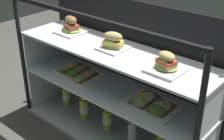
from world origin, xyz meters
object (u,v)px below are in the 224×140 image
at_px(plated_roll_sandwich_mid_left, 71,27).
at_px(juice_bottle_back_left, 107,119).
at_px(juice_bottle_back_right, 133,131).
at_px(open_sandwich_tray_far_right, 151,104).
at_px(juice_bottle_near_post, 67,96).
at_px(plated_roll_sandwich_near_left_corner, 166,65).
at_px(plated_roll_sandwich_right_of_center, 113,42).
at_px(open_sandwich_tray_mid_left, 78,72).
at_px(juice_bottle_front_second, 84,107).

xyz_separation_m(plated_roll_sandwich_mid_left, juice_bottle_back_left, (0.38, -0.03, -0.63)).
height_order(plated_roll_sandwich_mid_left, juice_bottle_back_right, plated_roll_sandwich_mid_left).
relative_size(open_sandwich_tray_far_right, juice_bottle_near_post, 1.77).
bearing_deg(juice_bottle_back_left, plated_roll_sandwich_mid_left, 175.41).
distance_m(plated_roll_sandwich_mid_left, juice_bottle_back_left, 0.73).
bearing_deg(plated_roll_sandwich_near_left_corner, plated_roll_sandwich_mid_left, 174.66).
distance_m(plated_roll_sandwich_right_of_center, open_sandwich_tray_mid_left, 0.46).
xyz_separation_m(plated_roll_sandwich_right_of_center, open_sandwich_tray_mid_left, (-0.33, -0.02, -0.32)).
bearing_deg(open_sandwich_tray_mid_left, juice_bottle_back_left, 4.54).
distance_m(plated_roll_sandwich_near_left_corner, juice_bottle_near_post, 1.15).
xyz_separation_m(juice_bottle_back_left, juice_bottle_back_right, (0.22, 0.02, -0.01)).
relative_size(juice_bottle_near_post, juice_bottle_back_right, 0.98).
xyz_separation_m(juice_bottle_near_post, juice_bottle_front_second, (0.25, -0.03, 0.01)).
distance_m(open_sandwich_tray_far_right, juice_bottle_back_left, 0.49).
distance_m(open_sandwich_tray_mid_left, juice_bottle_front_second, 0.30).
bearing_deg(plated_roll_sandwich_mid_left, juice_bottle_back_right, -1.24).
relative_size(plated_roll_sandwich_right_of_center, open_sandwich_tray_far_right, 0.51).
bearing_deg(plated_roll_sandwich_right_of_center, plated_roll_sandwich_near_left_corner, -5.93).
height_order(plated_roll_sandwich_right_of_center, plated_roll_sandwich_near_left_corner, same).
height_order(plated_roll_sandwich_right_of_center, juice_bottle_front_second, plated_roll_sandwich_right_of_center).
distance_m(plated_roll_sandwich_near_left_corner, juice_bottle_front_second, 0.95).
distance_m(plated_roll_sandwich_right_of_center, juice_bottle_front_second, 0.69).
height_order(juice_bottle_back_left, juice_bottle_back_right, juice_bottle_back_left).
bearing_deg(juice_bottle_front_second, plated_roll_sandwich_near_left_corner, -3.18).
height_order(plated_roll_sandwich_near_left_corner, juice_bottle_back_right, plated_roll_sandwich_near_left_corner).
distance_m(open_sandwich_tray_mid_left, juice_bottle_near_post, 0.37).
bearing_deg(juice_bottle_back_left, open_sandwich_tray_far_right, -2.34).
bearing_deg(open_sandwich_tray_far_right, juice_bottle_near_post, 177.42).
xyz_separation_m(plated_roll_sandwich_mid_left, plated_roll_sandwich_right_of_center, (0.43, -0.04, 0.00)).
xyz_separation_m(plated_roll_sandwich_right_of_center, juice_bottle_near_post, (-0.53, 0.03, -0.63)).
bearing_deg(plated_roll_sandwich_near_left_corner, juice_bottle_back_right, 165.56).
relative_size(plated_roll_sandwich_mid_left, juice_bottle_back_right, 1.03).
height_order(plated_roll_sandwich_right_of_center, juice_bottle_back_right, plated_roll_sandwich_right_of_center).
bearing_deg(plated_roll_sandwich_mid_left, juice_bottle_back_left, -4.59).
relative_size(plated_roll_sandwich_right_of_center, juice_bottle_near_post, 0.91).
relative_size(open_sandwich_tray_far_right, juice_bottle_front_second, 1.50).
relative_size(open_sandwich_tray_mid_left, juice_bottle_back_right, 1.74).
distance_m(plated_roll_sandwich_near_left_corner, juice_bottle_back_left, 0.79).
relative_size(open_sandwich_tray_far_right, juice_bottle_back_right, 1.74).
xyz_separation_m(open_sandwich_tray_far_right, juice_bottle_front_second, (-0.62, 0.01, -0.30)).
height_order(open_sandwich_tray_mid_left, open_sandwich_tray_far_right, open_sandwich_tray_mid_left).
distance_m(plated_roll_sandwich_mid_left, juice_bottle_near_post, 0.64).
distance_m(juice_bottle_near_post, juice_bottle_front_second, 0.25).
bearing_deg(juice_bottle_back_right, juice_bottle_front_second, -176.54).
distance_m(plated_roll_sandwich_right_of_center, juice_bottle_near_post, 0.83).
height_order(plated_roll_sandwich_mid_left, juice_bottle_back_left, plated_roll_sandwich_mid_left).
xyz_separation_m(open_sandwich_tray_far_right, juice_bottle_back_right, (-0.16, 0.03, -0.31)).
bearing_deg(juice_bottle_front_second, plated_roll_sandwich_mid_left, 164.17).
xyz_separation_m(open_sandwich_tray_mid_left, juice_bottle_back_left, (0.27, 0.02, -0.31)).
relative_size(plated_roll_sandwich_near_left_corner, juice_bottle_front_second, 0.86).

